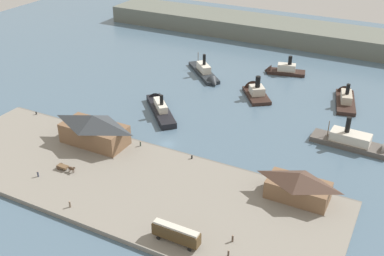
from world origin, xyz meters
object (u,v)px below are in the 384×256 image
ferry_shed_east_terminal (94,129)px  ferry_departing_north (282,70)px  ferry_moored_west (255,91)px  pedestrian_near_cart (70,204)px  horse_cart (66,167)px  ferry_moored_east (206,74)px  pedestrian_standing_center (140,144)px  ferry_shed_west_terminal (299,185)px  ferry_outer_harbor (345,97)px  ferry_near_quay (359,144)px  pedestrian_near_east_shed (38,174)px  mooring_post_east (69,123)px  pedestrian_by_tram (233,239)px  mooring_post_center_east (36,113)px  mooring_post_west (192,157)px  pedestrian_walking_east (228,253)px  street_tram (176,233)px  ferry_mid_harbor (159,106)px

ferry_shed_east_terminal → ferry_departing_north: bearing=69.1°
ferry_moored_west → pedestrian_near_cart: bearing=-100.2°
horse_cart → ferry_moored_east: 76.48m
pedestrian_standing_center → ferry_moored_east: size_ratio=0.08×
ferry_shed_west_terminal → pedestrian_standing_center: ferry_shed_west_terminal is taller
ferry_shed_east_terminal → ferry_outer_harbor: size_ratio=0.89×
pedestrian_near_cart → ferry_moored_west: 82.59m
pedestrian_near_cart → ferry_moored_west: ferry_moored_west is taller
ferry_near_quay → ferry_departing_north: bearing=129.6°
ferry_moored_west → ferry_moored_east: bearing=163.8°
pedestrian_near_east_shed → mooring_post_east: 27.98m
pedestrian_by_tram → ferry_departing_north: (-20.79, 98.10, -0.60)m
ferry_shed_east_terminal → ferry_shed_west_terminal: size_ratio=1.29×
pedestrian_near_cart → mooring_post_center_east: size_ratio=1.90×
ferry_moored_west → ferry_near_quay: size_ratio=0.70×
ferry_moored_west → ferry_near_quay: bearing=-28.6°
pedestrian_by_tram → mooring_post_west: bearing=132.2°
horse_cart → pedestrian_walking_east: bearing=-10.1°
pedestrian_walking_east → mooring_post_east: 71.71m
pedestrian_near_east_shed → ferry_outer_harbor: size_ratio=0.08×
pedestrian_near_cart → ferry_near_quay: (54.19, 59.74, -0.42)m
pedestrian_near_cart → mooring_post_center_east: (-41.11, 31.80, -0.33)m
street_tram → horse_cart: 39.87m
ferry_shed_west_terminal → pedestrian_walking_east: ferry_shed_west_terminal is taller
ferry_departing_north → mooring_post_center_east: bearing=-128.5°
horse_cart → pedestrian_by_tram: 49.07m
pedestrian_by_tram → street_tram: bearing=-151.7°
pedestrian_by_tram → mooring_post_center_east: (-78.86, 25.07, -0.33)m
ferry_shed_east_terminal → ferry_shed_west_terminal: bearing=1.3°
ferry_shed_west_terminal → ferry_near_quay: bearing=74.9°
ferry_shed_east_terminal → mooring_post_west: 29.14m
ferry_departing_north → ferry_moored_west: bearing=-95.6°
pedestrian_near_cart → ferry_mid_harbor: (-9.05, 54.68, -0.65)m
ferry_near_quay → horse_cart: bearing=-143.5°
ferry_shed_east_terminal → mooring_post_center_east: ferry_shed_east_terminal is taller
ferry_shed_east_terminal → ferry_near_quay: 75.26m
horse_cart → mooring_post_west: (26.42, 20.08, -0.47)m
pedestrian_by_tram → pedestrian_near_cart: size_ratio=1.00×
street_tram → mooring_post_center_east: bearing=155.9°
ferry_mid_harbor → ferry_departing_north: bearing=62.6°
mooring_post_east → ferry_shed_west_terminal: bearing=-3.0°
pedestrian_near_cart → ferry_shed_east_terminal: bearing=116.5°
mooring_post_west → ferry_moored_west: 49.84m
mooring_post_center_east → ferry_outer_harbor: 103.81m
ferry_shed_east_terminal → pedestrian_near_cart: (13.06, -26.20, -3.70)m
pedestrian_standing_center → ferry_near_quay: size_ratio=0.07×
ferry_shed_east_terminal → ferry_mid_harbor: (4.01, 28.48, -4.35)m
pedestrian_near_cart → ferry_moored_east: 88.10m
pedestrian_walking_east → pedestrian_by_tram: bearing=101.9°
pedestrian_walking_east → ferry_moored_west: bearing=106.9°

